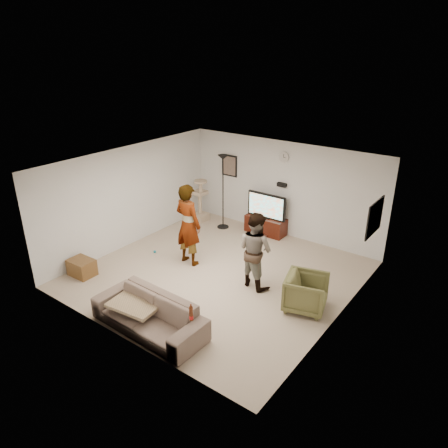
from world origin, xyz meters
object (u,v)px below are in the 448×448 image
Objects in this scene: tv_stand at (266,225)px; sofa at (149,314)px; cat_tree at (200,200)px; tv at (267,206)px; beer_bottle at (191,314)px; side_table at (82,267)px; floor_lamp at (223,192)px; person_left at (188,225)px; person_right at (255,250)px; armchair at (306,293)px.

sofa reaches higher than tv_stand.
tv is at bearing 9.66° from cat_tree.
tv_stand is at bearing 0.00° from tv.
beer_bottle is at bearing -72.46° from tv.
side_table is at bearing 170.80° from sofa.
cat_tree is (-2.00, -0.34, 0.39)m from tv_stand.
person_left is at bearing -74.39° from floor_lamp.
floor_lamp reaches higher than cat_tree.
person_right is at bearing -40.86° from floor_lamp.
cat_tree is 1.57× the size of armchair.
beer_bottle reaches higher than sofa.
floor_lamp is (-1.16, -0.37, 0.24)m from tv.
armchair is (2.45, -2.56, -0.43)m from tv.
tv_stand is 4.81m from side_table.
person_right reaches higher than sofa.
person_right reaches higher than tv.
armchair is 4.87m from side_table.
tv is 0.68× the size of person_right.
floor_lamp is 0.94× the size of sofa.
person_right is 0.75× the size of sofa.
armchair reaches higher than tv_stand.
side_table is at bearing 54.89° from person_left.
armchair is (3.61, -2.19, -0.67)m from floor_lamp.
tv_stand is at bearing -51.82° from person_right.
floor_lamp is 8.21× the size of beer_bottle.
tv_stand is 2.74m from person_right.
cat_tree is 5.13m from sofa.
cat_tree is 2.21× the size of side_table.
tv reaches higher than sofa.
armchair is (3.02, -0.08, -0.60)m from person_left.
beer_bottle is (0.33, -2.40, -0.06)m from person_right.
floor_lamp is 3.11m from person_right.
person_right is at bearing 67.18° from armchair.
tv_stand is at bearing 107.54° from beer_bottle.
sofa is at bearing 86.22° from person_right.
sofa is 1.10m from beer_bottle.
side_table is at bearing -115.65° from tv_stand.
person_left is at bearing 72.78° from armchair.
person_right is 1.36m from armchair.
cat_tree is at bearing -20.99° from person_right.
beer_bottle is at bearing -72.46° from tv_stand.
side_table is at bearing -103.14° from floor_lamp.
person_left is 1.76m from person_right.
tv_stand is at bearing 9.66° from cat_tree.
cat_tree reaches higher than sofa.
person_right is 6.55× the size of beer_bottle.
floor_lamp is 2.63× the size of armchair.
person_left reaches higher than cat_tree.
cat_tree is 3.80m from person_right.
person_left is at bearing 50.84° from side_table.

